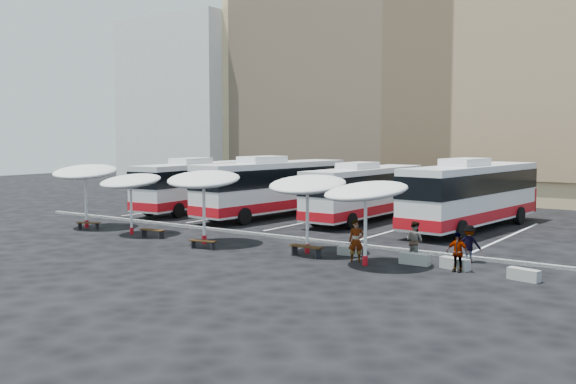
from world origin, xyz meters
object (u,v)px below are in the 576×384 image
Objects in this scene: bus_2 at (365,191)px; conc_bench_0 at (349,251)px; sunshade_2 at (204,180)px; wood_bench_1 at (152,231)px; bus_1 at (273,186)px; passenger_2 at (457,252)px; bus_3 at (473,193)px; passenger_1 at (414,241)px; wood_bench_2 at (203,242)px; wood_bench_0 at (88,224)px; conc_bench_2 at (455,264)px; passenger_0 at (356,241)px; sunshade_1 at (131,181)px; sunshade_0 at (85,172)px; conc_bench_1 at (415,259)px; passenger_3 at (469,244)px; conc_bench_3 at (524,275)px; bus_0 at (200,184)px; sunshade_4 at (366,192)px; wood_bench_3 at (306,248)px; sunshade_3 at (307,185)px.

bus_2 is 12.26m from conc_bench_0.
sunshade_2 is 3.18× the size of wood_bench_1.
passenger_2 is at bearing -26.63° from bus_1.
bus_2 is at bearing 64.68° from wood_bench_1.
bus_3 reaches higher than wood_bench_1.
wood_bench_2 is at bearing 32.07° from passenger_1.
bus_2 is at bearing 48.28° from wood_bench_0.
conc_bench_0 is at bearing 177.38° from conc_bench_2.
bus_2 is 13.64m from passenger_0.
sunshade_0 is at bearing 175.92° from sunshade_1.
bus_1 is 10.90m from sunshade_1.
sunshade_1 is at bearing -175.95° from conc_bench_1.
sunshade_0 is (-12.00, -12.13, 1.36)m from bus_2.
conc_bench_1 is 0.80× the size of passenger_3.
conc_bench_0 is (17.08, 1.11, -3.07)m from sunshade_0.
bus_3 is at bearing 35.40° from wood_bench_0.
conc_bench_1 is 1.07× the size of conc_bench_3.
conc_bench_3 is at bearing 2.57° from sunshade_2.
bus_0 is 27.10m from conc_bench_3.
bus_3 is 19.36m from sunshade_1.
sunshade_4 is 3.31× the size of wood_bench_2.
wood_bench_2 is (-8.21, -0.92, -2.77)m from sunshade_4.
bus_3 is 9.51× the size of wood_bench_0.
sunshade_4 is at bearing -34.25° from bus_0.
conc_bench_1 is (16.13, 1.14, -2.68)m from sunshade_1.
sunshade_2 is at bearing 147.89° from passenger_0.
bus_3 is at bearing 53.86° from sunshade_2.
wood_bench_1 is 4.60m from wood_bench_2.
sunshade_0 is 2.90× the size of passenger_1.
bus_1 reaches higher than conc_bench_2.
wood_bench_3 is (9.62, 0.18, 0.03)m from wood_bench_1.
bus_0 is 12.47m from bus_2.
bus_3 reaches higher than sunshade_1.
passenger_2 is (2.40, -1.31, -0.06)m from passenger_1.
bus_2 reaches higher than conc_bench_0.
sunshade_4 is 18.19m from wood_bench_0.
sunshade_1 is 2.95× the size of conc_bench_2.
passenger_3 is at bearing 98.49° from passenger_2.
wood_bench_1 is at bearing -171.89° from conc_bench_0.
passenger_2 is 0.98× the size of passenger_3.
bus_0 is 3.38× the size of sunshade_1.
conc_bench_3 is (18.89, 0.85, -0.12)m from wood_bench_1.
sunshade_2 reaches higher than wood_bench_2.
wood_bench_2 is 7.02m from conc_bench_0.
sunshade_0 reaches higher than passenger_0.
conc_bench_0 is 0.90× the size of conc_bench_3.
sunshade_4 is (3.55, -1.03, -0.06)m from sunshade_3.
bus_3 is (12.84, 1.96, 0.03)m from bus_1.
sunshade_3 is at bearing 8.77° from passenger_3.
passenger_3 reaches higher than conc_bench_2.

